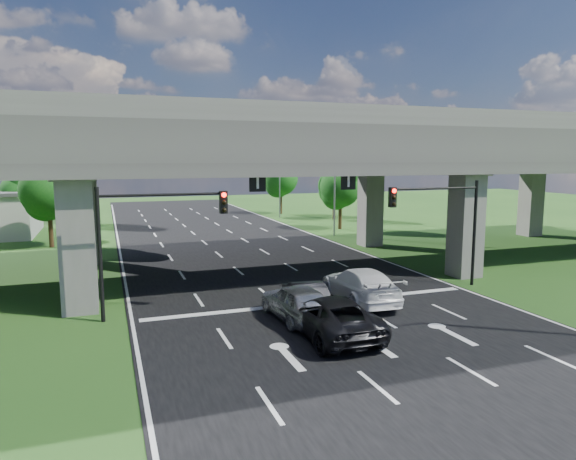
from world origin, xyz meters
TOP-DOWN VIEW (x-y plane):
  - ground at (0.00, 0.00)m, footprint 160.00×160.00m
  - road at (0.00, 10.00)m, footprint 18.00×120.00m
  - overpass at (0.00, 12.00)m, footprint 80.00×15.00m
  - signal_right at (7.82, 3.94)m, footprint 5.76×0.54m
  - signal_left at (-7.82, 3.94)m, footprint 5.76×0.54m
  - streetlight_far at (10.10, 24.00)m, footprint 3.38×0.25m
  - streetlight_beyond at (10.10, 40.00)m, footprint 3.38×0.25m
  - tree_left_near at (-13.95, 26.00)m, footprint 4.50×4.50m
  - tree_left_mid at (-16.95, 34.00)m, footprint 3.91×3.90m
  - tree_left_far at (-12.95, 42.00)m, footprint 4.80×4.80m
  - tree_right_near at (13.05, 28.00)m, footprint 4.20×4.20m
  - tree_right_mid at (16.05, 36.00)m, footprint 3.91×3.90m
  - tree_right_far at (12.05, 44.00)m, footprint 4.50×4.50m
  - car_silver at (-1.80, 1.22)m, footprint 2.29×5.01m
  - car_dark at (-0.91, 2.46)m, footprint 2.04×4.49m
  - car_white at (2.27, 3.00)m, footprint 2.68×5.98m
  - car_trailing at (-1.21, -1.05)m, footprint 2.75×5.86m

SIDE VIEW (x-z plane):
  - ground at x=0.00m, z-range 0.00..0.00m
  - road at x=0.00m, z-range 0.00..0.03m
  - car_dark at x=-0.91m, z-range 0.03..1.46m
  - car_trailing at x=-1.21m, z-range 0.03..1.65m
  - car_silver at x=-1.80m, z-range 0.03..1.69m
  - car_white at x=2.27m, z-range 0.03..1.73m
  - tree_left_mid at x=-16.95m, z-range 0.79..7.55m
  - tree_right_mid at x=16.05m, z-range 0.79..7.55m
  - signal_right at x=7.82m, z-range 1.19..7.19m
  - signal_left at x=-7.82m, z-range 1.19..7.19m
  - tree_right_near at x=13.05m, z-range 0.86..8.14m
  - tree_left_near at x=-13.95m, z-range 0.92..8.72m
  - tree_right_far at x=12.05m, z-range 0.92..8.72m
  - tree_left_far at x=-12.95m, z-range 0.98..9.30m
  - streetlight_far at x=10.10m, z-range 0.85..10.85m
  - streetlight_beyond at x=10.10m, z-range 0.85..10.85m
  - overpass at x=0.00m, z-range 2.92..12.92m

